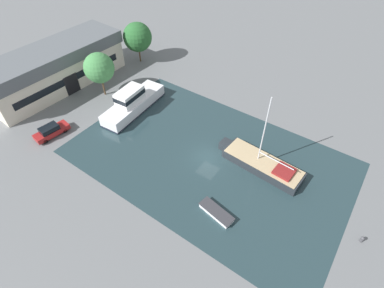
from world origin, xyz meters
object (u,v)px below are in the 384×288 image
object	(u,v)px
warehouse_building	(55,67)
motor_cruiser	(133,103)
parked_car	(51,131)
quay_tree_near_building	(99,68)
quay_tree_by_water	(137,37)
sailboat_moored	(262,164)
small_dinghy	(216,212)

from	to	relation	value
warehouse_building	motor_cruiser	distance (m)	15.16
motor_cruiser	parked_car	bearing A→B (deg)	59.68
warehouse_building	parked_car	size ratio (longest dim) A/B	4.77
quay_tree_near_building	quay_tree_by_water	bearing A→B (deg)	13.50
quay_tree_by_water	parked_car	size ratio (longest dim) A/B	1.48
warehouse_building	quay_tree_near_building	bearing A→B (deg)	-70.92
parked_car	sailboat_moored	distance (m)	28.65
quay_tree_by_water	sailboat_moored	world-z (taller)	sailboat_moored
quay_tree_by_water	parked_car	xyz separation A→B (m)	(-22.62, -4.21, -3.87)
warehouse_building	small_dinghy	xyz separation A→B (m)	(-6.27, -34.96, -3.03)
motor_cruiser	small_dinghy	world-z (taller)	motor_cruiser
quay_tree_by_water	parked_car	bearing A→B (deg)	-169.45
quay_tree_by_water	warehouse_building	bearing A→B (deg)	158.72
warehouse_building	quay_tree_by_water	world-z (taller)	quay_tree_by_water
parked_car	motor_cruiser	size ratio (longest dim) A/B	0.42
quay_tree_by_water	motor_cruiser	bearing A→B (deg)	-141.39
warehouse_building	motor_cruiser	world-z (taller)	warehouse_building
quay_tree_near_building	sailboat_moored	xyz separation A→B (m)	(0.29, -27.72, -4.16)
warehouse_building	sailboat_moored	distance (m)	36.10
quay_tree_near_building	quay_tree_by_water	size ratio (longest dim) A/B	0.98
parked_car	small_dinghy	distance (m)	25.45
parked_car	motor_cruiser	bearing A→B (deg)	71.47
motor_cruiser	quay_tree_near_building	bearing A→B (deg)	-7.49
small_dinghy	sailboat_moored	bearing A→B (deg)	4.04
warehouse_building	small_dinghy	distance (m)	35.65
warehouse_building	sailboat_moored	xyz separation A→B (m)	(2.72, -35.90, -2.66)
warehouse_building	parked_car	world-z (taller)	warehouse_building
sailboat_moored	motor_cruiser	xyz separation A→B (m)	(-0.68, 21.00, 0.74)
quay_tree_near_building	small_dinghy	xyz separation A→B (m)	(-8.70, -26.78, -4.52)
warehouse_building	motor_cruiser	bearing A→B (deg)	-79.65
quay_tree_by_water	motor_cruiser	size ratio (longest dim) A/B	0.62
warehouse_building	motor_cruiser	xyz separation A→B (m)	(2.04, -14.90, -1.92)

